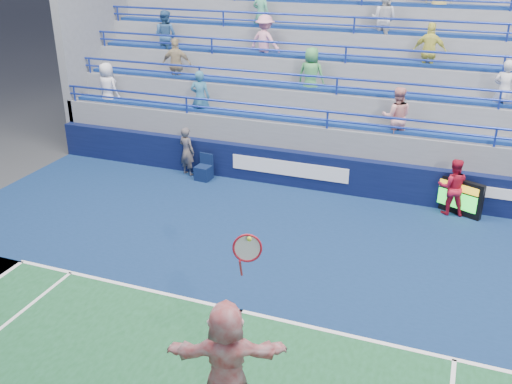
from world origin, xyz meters
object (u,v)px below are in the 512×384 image
at_px(serve_speed_board, 456,196).
at_px(tennis_player, 227,360).
at_px(line_judge, 187,151).
at_px(judge_chair, 204,172).
at_px(ball_girl, 453,187).

xyz_separation_m(serve_speed_board, tennis_player, (-2.98, -8.74, 0.51)).
bearing_deg(serve_speed_board, line_judge, -179.53).
xyz_separation_m(judge_chair, ball_girl, (7.27, 0.18, 0.53)).
distance_m(serve_speed_board, line_judge, 8.07).
height_order(tennis_player, line_judge, tennis_player).
xyz_separation_m(line_judge, ball_girl, (7.93, -0.02, 0.01)).
xyz_separation_m(judge_chair, line_judge, (-0.66, 0.20, 0.52)).
distance_m(serve_speed_board, ball_girl, 0.33).
distance_m(judge_chair, tennis_player, 9.59).
distance_m(serve_speed_board, judge_chair, 7.42).
bearing_deg(tennis_player, serve_speed_board, 71.18).
bearing_deg(line_judge, judge_chair, -178.84).
bearing_deg(serve_speed_board, ball_girl, -146.16).
height_order(line_judge, ball_girl, ball_girl).
xyz_separation_m(tennis_player, ball_girl, (2.84, 8.65, -0.22)).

